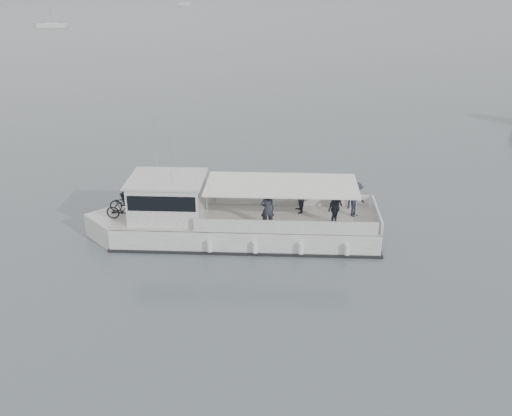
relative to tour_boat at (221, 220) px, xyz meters
name	(u,v)px	position (x,y,z in m)	size (l,w,h in m)	color
ground	(343,227)	(6.29, -0.80, -0.99)	(1400.00, 1400.00, 0.00)	#535D62
tour_boat	(221,220)	(0.00, 0.00, 0.00)	(14.04, 8.00, 6.04)	white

